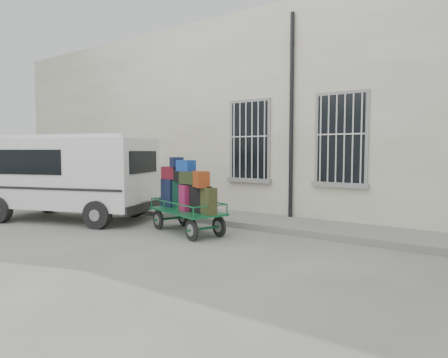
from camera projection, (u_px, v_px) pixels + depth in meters
ground at (195, 236)px, 9.10m from camera, size 80.00×80.00×0.00m
building at (300, 119)px, 13.33m from camera, size 24.00×5.15×6.00m
sidewalk at (247, 220)px, 10.87m from camera, size 24.00×1.70×0.15m
luggage_cart at (186, 194)px, 9.46m from camera, size 2.49×1.56×1.79m
van at (69, 172)px, 11.21m from camera, size 5.07×3.42×2.38m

